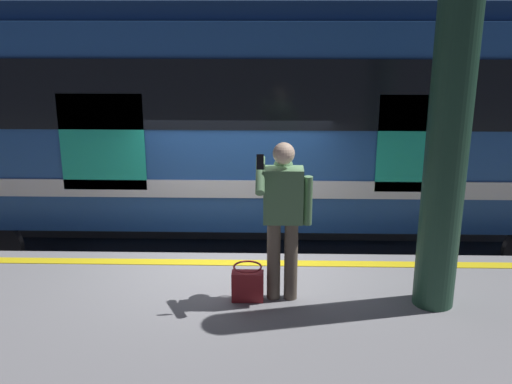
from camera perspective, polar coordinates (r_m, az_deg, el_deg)
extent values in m
plane|color=#3D3D3F|center=(8.07, -2.09, -11.93)|extent=(24.35, 24.35, 0.00)
cube|color=gray|center=(6.26, -3.20, -16.50)|extent=(14.47, 3.70, 0.95)
cube|color=yellow|center=(7.38, -2.31, -6.63)|extent=(14.18, 0.16, 0.01)
cube|color=slate|center=(9.28, -1.58, -7.24)|extent=(18.81, 0.08, 0.16)
cube|color=slate|center=(10.60, -1.18, -3.98)|extent=(18.81, 0.08, 0.16)
cube|color=#1E478C|center=(9.27, 0.57, 7.41)|extent=(11.78, 2.83, 2.77)
cube|color=navy|center=(9.13, 0.60, 16.75)|extent=(11.54, 2.60, 0.24)
cube|color=black|center=(7.78, 0.42, 9.05)|extent=(11.19, 0.03, 0.90)
cube|color=silver|center=(8.06, 0.40, 0.26)|extent=(11.19, 0.03, 0.24)
cube|color=#19A58C|center=(8.13, 15.14, 4.33)|extent=(1.11, 0.02, 1.28)
cube|color=#19A58C|center=(8.19, -14.21, 4.51)|extent=(1.11, 0.02, 1.28)
cylinder|color=black|center=(11.51, -18.79, -0.53)|extent=(0.84, 0.12, 0.84)
cylinder|color=black|center=(11.42, 20.22, -0.82)|extent=(0.84, 0.12, 0.84)
cylinder|color=brown|center=(6.39, 3.29, -6.42)|extent=(0.14, 0.14, 0.86)
cylinder|color=brown|center=(6.39, 1.66, -6.41)|extent=(0.14, 0.14, 0.86)
cube|color=#4C724C|center=(6.13, 2.56, -0.30)|extent=(0.40, 0.24, 0.57)
sphere|color=#4C724C|center=(6.21, 2.57, 2.46)|extent=(0.20, 0.20, 0.20)
sphere|color=beige|center=(6.01, 2.62, 3.63)|extent=(0.22, 0.22, 0.22)
cylinder|color=#4C724C|center=(6.16, 4.88, -0.82)|extent=(0.09, 0.09, 0.51)
cylinder|color=#4C724C|center=(5.99, 0.40, 1.60)|extent=(0.09, 0.42, 0.33)
cube|color=black|center=(5.85, 0.39, 2.84)|extent=(0.07, 0.02, 0.15)
cube|color=maroon|center=(6.45, -0.79, -8.81)|extent=(0.33, 0.14, 0.32)
torus|color=maroon|center=(6.35, -0.80, -7.02)|extent=(0.30, 0.30, 0.02)
cylinder|color=#1E3F2D|center=(6.14, 17.53, 4.71)|extent=(0.42, 0.42, 3.49)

